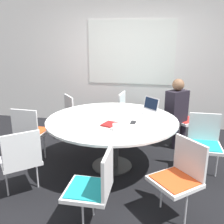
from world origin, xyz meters
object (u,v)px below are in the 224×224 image
chair_1 (128,111)px  chair_4 (21,157)px  laptop (148,108)px  coffee_cup (116,127)px  chair_3 (30,129)px  chair_5 (95,184)px  chair_6 (180,174)px  spiral_notebook (109,124)px  chair_2 (76,113)px  cell_phone (133,122)px  chair_7 (204,140)px  person_0 (177,108)px  chair_0 (182,115)px

chair_1 → chair_4: size_ratio=1.00×
laptop → coffee_cup: 0.98m
chair_3 → chair_4: 0.96m
chair_5 → chair_6: (0.81, 0.36, 0.00)m
spiral_notebook → chair_1: bearing=88.2°
chair_2 → chair_5: 2.41m
chair_2 → coffee_cup: 1.72m
chair_3 → cell_phone: 1.61m
chair_6 → spiral_notebook: 1.12m
chair_7 → laptop: (-0.80, 0.42, 0.30)m
person_0 → spiral_notebook: (-0.93, -1.20, 0.06)m
chair_6 → laptop: bearing=-24.6°
chair_4 → laptop: (1.38, 1.38, 0.30)m
chair_5 → person_0: bearing=-21.9°
chair_1 → laptop: (0.41, -0.79, 0.30)m
chair_3 → spiral_notebook: size_ratio=3.43×
chair_4 → person_0: bearing=3.2°
chair_7 → person_0: bearing=-69.1°
chair_2 → chair_1: bearing=70.1°
chair_4 → chair_6: same height
chair_2 → chair_6: size_ratio=1.00×
chair_5 → spiral_notebook: (-0.07, 1.02, 0.25)m
chair_3 → chair_7: bearing=4.1°
chair_7 → person_0: (-0.33, 0.89, 0.20)m
spiral_notebook → chair_5: bearing=-86.0°
spiral_notebook → chair_7: bearing=14.2°
chair_5 → laptop: laptop is taller
chair_2 → chair_4: size_ratio=1.00×
chair_3 → chair_7: same height
chair_5 → chair_7: (1.19, 1.33, 0.00)m
chair_6 → chair_7: same height
chair_6 → spiral_notebook: size_ratio=3.43×
person_0 → cell_phone: bearing=13.5°
chair_5 → spiral_notebook: bearing=3.2°
chair_0 → chair_4: (-1.96, -2.07, 0.00)m
laptop → chair_4: bearing=-90.6°
chair_6 → laptop: size_ratio=2.12×
spiral_notebook → chair_0: bearing=54.1°
chair_3 → cell_phone: bearing=-1.0°
chair_4 → chair_7: size_ratio=1.00×
chair_3 → cell_phone: size_ratio=5.91×
chair_4 → coffee_cup: 1.18m
chair_0 → chair_5: size_ratio=1.00×
chair_1 → laptop: size_ratio=2.12×
chair_4 → chair_3: bearing=70.9°
chair_1 → chair_7: size_ratio=1.00×
chair_4 → person_0: person_0 is taller
person_0 → spiral_notebook: size_ratio=4.85×
cell_phone → person_0: bearing=59.1°
chair_3 → chair_5: same height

